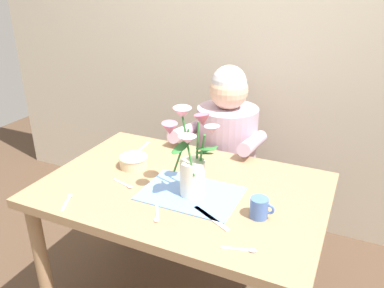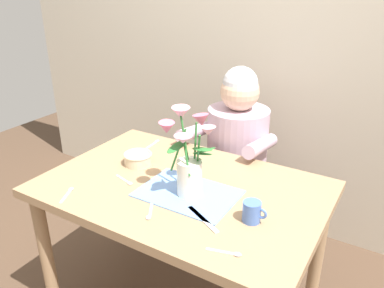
# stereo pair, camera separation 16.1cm
# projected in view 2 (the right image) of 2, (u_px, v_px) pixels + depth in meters

# --- Properties ---
(wood_panel_backdrop) EXTENTS (4.00, 0.10, 2.50)m
(wood_panel_backdrop) POSITION_uv_depth(u_px,v_px,m) (276.00, 34.00, 2.27)
(wood_panel_backdrop) COLOR beige
(wood_panel_backdrop) RESTS_ON ground_plane
(dining_table) EXTENTS (1.20, 0.80, 0.74)m
(dining_table) POSITION_uv_depth(u_px,v_px,m) (182.00, 204.00, 1.70)
(dining_table) COLOR #9E7A56
(dining_table) RESTS_ON ground_plane
(seated_person) EXTENTS (0.45, 0.47, 1.14)m
(seated_person) POSITION_uv_depth(u_px,v_px,m) (236.00, 165.00, 2.22)
(seated_person) COLOR #4C4C56
(seated_person) RESTS_ON ground_plane
(striped_placemat) EXTENTS (0.40, 0.28, 0.00)m
(striped_placemat) POSITION_uv_depth(u_px,v_px,m) (188.00, 193.00, 1.59)
(striped_placemat) COLOR #6B93D1
(striped_placemat) RESTS_ON dining_table
(flower_vase) EXTENTS (0.24, 0.21, 0.36)m
(flower_vase) POSITION_uv_depth(u_px,v_px,m) (189.00, 158.00, 1.53)
(flower_vase) COLOR silver
(flower_vase) RESTS_ON dining_table
(ceramic_bowl) EXTENTS (0.14, 0.14, 0.06)m
(ceramic_bowl) POSITION_uv_depth(u_px,v_px,m) (138.00, 158.00, 1.83)
(ceramic_bowl) COLOR beige
(ceramic_bowl) RESTS_ON dining_table
(dinner_knife) EXTENTS (0.18, 0.10, 0.00)m
(dinner_knife) POSITION_uv_depth(u_px,v_px,m) (203.00, 219.00, 1.42)
(dinner_knife) COLOR silver
(dinner_knife) RESTS_ON dining_table
(tea_cup) EXTENTS (0.09, 0.07, 0.08)m
(tea_cup) POSITION_uv_depth(u_px,v_px,m) (252.00, 212.00, 1.40)
(tea_cup) COLOR #476BB7
(tea_cup) RESTS_ON dining_table
(spoon_0) EXTENTS (0.02, 0.12, 0.01)m
(spoon_0) POSITION_uv_depth(u_px,v_px,m) (155.00, 143.00, 2.07)
(spoon_0) COLOR silver
(spoon_0) RESTS_ON dining_table
(spoon_1) EXTENTS (0.12, 0.05, 0.01)m
(spoon_1) POSITION_uv_depth(u_px,v_px,m) (126.00, 181.00, 1.68)
(spoon_1) COLOR silver
(spoon_1) RESTS_ON dining_table
(spoon_2) EXTENTS (0.06, 0.11, 0.01)m
(spoon_2) POSITION_uv_depth(u_px,v_px,m) (69.00, 192.00, 1.60)
(spoon_2) COLOR silver
(spoon_2) RESTS_ON dining_table
(spoon_3) EXTENTS (0.12, 0.04, 0.01)m
(spoon_3) POSITION_uv_depth(u_px,v_px,m) (229.00, 253.00, 1.25)
(spoon_3) COLOR silver
(spoon_3) RESTS_ON dining_table
(spoon_4) EXTENTS (0.07, 0.11, 0.01)m
(spoon_4) POSITION_uv_depth(u_px,v_px,m) (149.00, 213.00, 1.46)
(spoon_4) COLOR silver
(spoon_4) RESTS_ON dining_table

